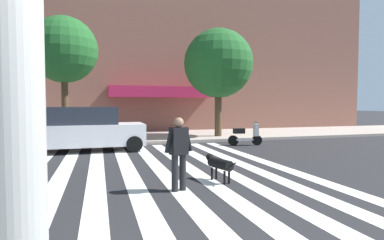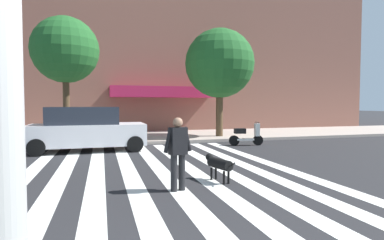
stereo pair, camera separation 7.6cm
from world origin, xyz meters
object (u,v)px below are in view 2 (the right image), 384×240
at_px(parked_scooter, 246,135).
at_px(pedestrian_dog_walker, 178,150).
at_px(street_tree_middle, 220,64).
at_px(street_tree_nearest, 65,50).
at_px(dog_on_leash, 218,164).
at_px(parked_car_behind_first, 87,129).

relative_size(parked_scooter, pedestrian_dog_walker, 0.99).
relative_size(street_tree_middle, pedestrian_dog_walker, 3.66).
distance_m(street_tree_nearest, street_tree_middle, 8.01).
bearing_deg(dog_on_leash, street_tree_middle, 68.71).
xyz_separation_m(parked_scooter, street_tree_nearest, (-8.11, 2.54, 3.99)).
bearing_deg(street_tree_nearest, parked_car_behind_first, -65.99).
bearing_deg(parked_scooter, dog_on_leash, -121.54).
distance_m(street_tree_nearest, pedestrian_dog_walker, 10.33).
bearing_deg(dog_on_leash, street_tree_nearest, 117.09).
bearing_deg(street_tree_nearest, street_tree_middle, 4.35).
relative_size(parked_scooter, street_tree_middle, 0.27).
xyz_separation_m(parked_car_behind_first, parked_scooter, (7.11, -0.28, -0.43)).
height_order(parked_car_behind_first, street_tree_nearest, street_tree_nearest).
xyz_separation_m(street_tree_nearest, dog_on_leash, (4.40, -8.59, -4.02)).
bearing_deg(parked_scooter, street_tree_middle, 92.41).
distance_m(parked_car_behind_first, street_tree_middle, 8.23).
xyz_separation_m(parked_car_behind_first, dog_on_leash, (3.39, -6.34, -0.46)).
bearing_deg(parked_scooter, parked_car_behind_first, 177.71).
xyz_separation_m(parked_scooter, dog_on_leash, (-3.72, -6.06, -0.03)).
bearing_deg(pedestrian_dog_walker, parked_car_behind_first, 107.77).
height_order(parked_car_behind_first, dog_on_leash, parked_car_behind_first).
height_order(parked_scooter, pedestrian_dog_walker, pedestrian_dog_walker).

